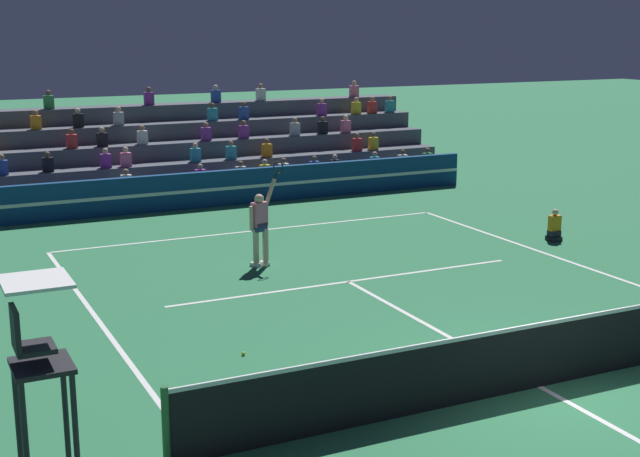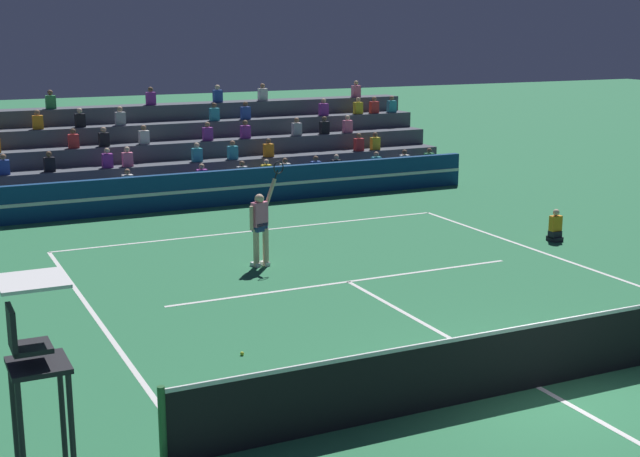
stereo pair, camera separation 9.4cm
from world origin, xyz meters
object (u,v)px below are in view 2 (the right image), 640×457
tennis_player (261,225)px  tennis_ball (242,353)px  umpire_chair (34,359)px  ball_kid_courtside (555,229)px

tennis_player → tennis_ball: bearing=-115.1°
umpire_chair → tennis_ball: bearing=40.9°
umpire_chair → ball_kid_courtside: (14.00, 7.46, -1.39)m
tennis_player → ball_kid_courtside: bearing=-7.3°
umpire_chair → tennis_ball: size_ratio=39.26×
ball_kid_courtside → tennis_player: (-7.80, 1.00, 0.66)m
umpire_chair → tennis_ball: 5.25m
umpire_chair → tennis_player: (6.19, 8.46, -0.73)m
tennis_ball → umpire_chair: bearing=-139.1°
umpire_chair → tennis_ball: umpire_chair is taller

